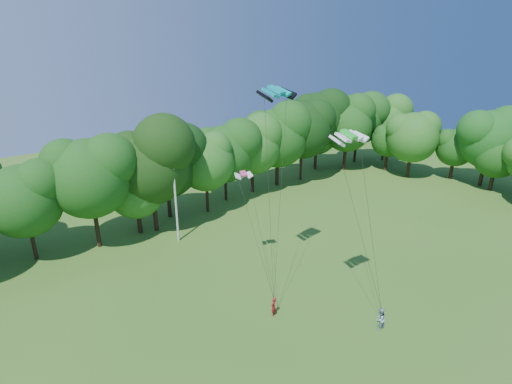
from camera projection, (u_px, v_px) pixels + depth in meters
utility_pole at (176, 201)px, 41.86m from camera, size 1.74×0.60×8.95m
kite_flyer_left at (274, 307)px, 31.21m from camera, size 0.69×0.60×1.60m
kite_flyer_right at (380, 319)px, 29.69m from camera, size 0.89×0.70×1.77m
kite_teal at (276, 90)px, 29.93m from camera, size 3.36×1.84×0.63m
kite_green at (349, 134)px, 26.37m from camera, size 2.76×1.39×0.49m
kite_pink at (243, 174)px, 34.59m from camera, size 1.71×1.17×0.36m
tree_back_center at (150, 160)px, 43.00m from camera, size 9.15×9.15×13.31m
tree_back_east at (317, 126)px, 67.03m from camera, size 7.83×7.83×11.40m
tree_flank_east at (491, 130)px, 57.41m from camera, size 9.27×9.27×13.49m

